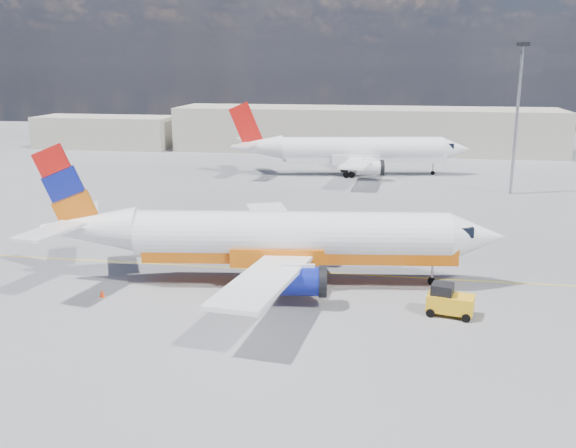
% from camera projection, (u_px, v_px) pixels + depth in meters
% --- Properties ---
extents(ground, '(240.00, 240.00, 0.00)m').
position_uv_depth(ground, '(249.00, 281.00, 48.98)').
color(ground, '#59595D').
rests_on(ground, ground).
extents(taxi_line, '(70.00, 0.15, 0.01)m').
position_uv_depth(taxi_line, '(257.00, 269.00, 51.85)').
color(taxi_line, yellow).
rests_on(taxi_line, ground).
extents(terminal_main, '(70.00, 14.00, 8.00)m').
position_uv_depth(terminal_main, '(365.00, 130.00, 118.87)').
color(terminal_main, '#B3AD9A').
rests_on(terminal_main, ground).
extents(terminal_annex, '(26.00, 10.00, 6.00)m').
position_uv_depth(terminal_annex, '(105.00, 132.00, 124.27)').
color(terminal_annex, '#B3AD9A').
rests_on(terminal_annex, ground).
extents(main_jet, '(35.18, 27.55, 10.65)m').
position_uv_depth(main_jet, '(277.00, 238.00, 47.76)').
color(main_jet, white).
rests_on(main_jet, ground).
extents(second_jet, '(35.52, 27.54, 10.72)m').
position_uv_depth(second_jet, '(354.00, 151.00, 93.89)').
color(second_jet, white).
rests_on(second_jet, ground).
extents(gse_tug, '(3.25, 2.41, 2.12)m').
position_uv_depth(gse_tug, '(449.00, 301.00, 42.26)').
color(gse_tug, black).
rests_on(gse_tug, ground).
extents(traffic_cone, '(0.45, 0.45, 0.63)m').
position_uv_depth(traffic_cone, '(102.00, 293.00, 45.58)').
color(traffic_cone, white).
rests_on(traffic_cone, ground).
extents(floodlight_mast, '(1.35, 1.35, 18.54)m').
position_uv_depth(floodlight_mast, '(518.00, 105.00, 78.53)').
color(floodlight_mast, '#95959D').
rests_on(floodlight_mast, ground).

